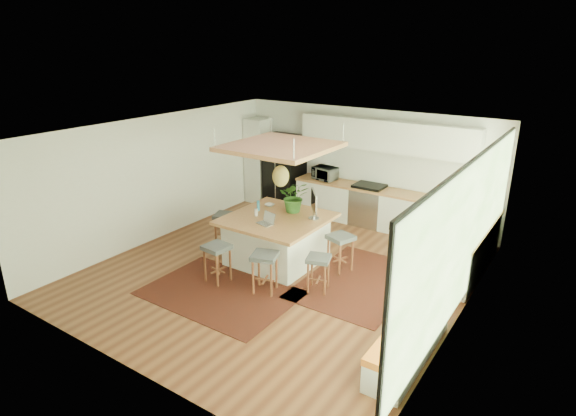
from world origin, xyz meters
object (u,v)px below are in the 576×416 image
Objects in this scene: island at (277,239)px; monitor at (314,206)px; laptop at (265,218)px; microwave at (325,172)px; stool_near_left at (218,264)px; fridge at (285,172)px; stool_right_back at (340,253)px; stool_right_front at (318,272)px; stool_left_side at (225,229)px; stool_near_right at (265,273)px; island_plant at (294,200)px.

island is 3.07× the size of monitor.
laptop is 3.33m from microwave.
island is at bearing 72.94° from stool_near_left.
monitor is at bearing -42.27° from fridge.
stool_right_back is 2.21× the size of laptop.
stool_right_front is at bearing -53.92° from microwave.
fridge reaches higher than stool_left_side.
laptop is 0.99m from monitor.
laptop is at bearing 125.73° from stool_near_right.
stool_right_back is 1.12× the size of island_plant.
stool_near_left reaches higher than stool_left_side.
microwave reaches higher than stool_right_front.
laptop reaches higher than stool_near_right.
island is 1.02m from monitor.
stool_near_right is 1.13× the size of island_plant.
stool_near_right is 1.02× the size of stool_left_side.
fridge is at bearing -172.96° from microwave.
stool_near_left is 1.00× the size of stool_right_back.
stool_right_back is 1.26× the size of microwave.
island_plant is at bearing -66.73° from microwave.
stool_left_side is at bearing 178.81° from island.
laptop is (-1.27, 0.17, 0.70)m from stool_right_front.
stool_right_front is (1.70, 0.72, 0.00)m from stool_near_left.
stool_right_back is at bearing 14.97° from island.
stool_near_right is at bearing 10.84° from stool_near_left.
laptop is 0.51× the size of island_plant.
monitor reaches higher than stool_near_left.
monitor is 0.94× the size of island_plant.
stool_near_right is at bearing -144.92° from stool_right_front.
fridge is 1.03× the size of island.
stool_near_left is at bearing -135.03° from stool_right_back.
microwave is at bearing 125.43° from stool_right_back.
laptop is at bearing -77.64° from monitor.
fridge is 3.98m from stool_right_back.
island is 2.61× the size of stool_left_side.
stool_left_side is 2.17× the size of laptop.
stool_left_side is 1.75m from island_plant.
island_plant is at bearing 77.02° from island.
stool_near_left is 0.99× the size of stool_near_right.
monitor is (1.04, 1.64, 0.83)m from stool_near_left.
stool_left_side is 2.20m from monitor.
laptop is at bearing -148.02° from stool_right_back.
stool_near_left is 1.01× the size of stool_left_side.
laptop reaches higher than stool_near_left.
island reaches higher than stool_left_side.
stool_right_back is at bearing 93.71° from stool_right_front.
stool_near_right is at bearing -74.87° from island_plant.
stool_right_back is 2.63m from stool_left_side.
island_plant is at bearing -47.94° from fridge.
fridge is at bearing 139.81° from stool_right_back.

